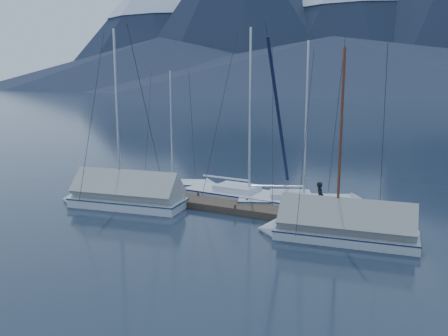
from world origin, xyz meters
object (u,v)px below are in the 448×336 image
at_px(sailboat_open_left, 179,186).
at_px(sailboat_covered_far, 118,197).
at_px(sailboat_open_mid, 258,199).
at_px(sailboat_covered_near, 333,229).
at_px(person, 320,198).
at_px(sailboat_open_right, 313,203).

height_order(sailboat_open_left, sailboat_covered_far, sailboat_covered_far).
bearing_deg(sailboat_open_mid, sailboat_covered_near, -37.57).
xyz_separation_m(sailboat_covered_far, person, (10.29, 2.55, 0.61)).
bearing_deg(person, sailboat_open_left, 57.53).
xyz_separation_m(sailboat_open_left, person, (9.82, -2.66, 0.97)).
relative_size(sailboat_open_mid, person, 6.72).
height_order(sailboat_open_right, person, sailboat_open_right).
relative_size(sailboat_open_right, sailboat_covered_near, 1.08).
xyz_separation_m(sailboat_open_right, person, (1.04, -2.32, 0.94)).
bearing_deg(sailboat_open_left, person, -15.14).
bearing_deg(sailboat_covered_near, sailboat_open_left, 155.44).
distance_m(sailboat_open_left, person, 10.22).
bearing_deg(sailboat_open_mid, sailboat_covered_far, -146.55).
height_order(sailboat_open_left, sailboat_open_right, sailboat_open_right).
height_order(sailboat_open_mid, person, sailboat_open_mid).
distance_m(sailboat_open_right, sailboat_covered_near, 5.32).
bearing_deg(sailboat_open_left, sailboat_covered_far, -95.16).
relative_size(sailboat_open_mid, sailboat_covered_near, 1.17).
bearing_deg(sailboat_covered_far, person, 13.92).
xyz_separation_m(sailboat_open_mid, sailboat_covered_near, (5.29, -4.07, 0.26)).
distance_m(sailboat_open_left, sailboat_covered_near, 12.27).
xyz_separation_m(sailboat_covered_near, person, (-1.33, 2.44, 0.67)).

